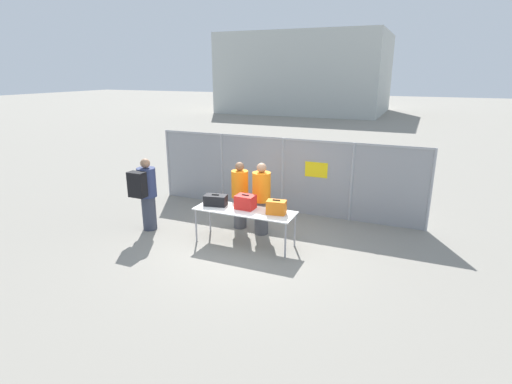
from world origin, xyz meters
name	(u,v)px	position (x,y,z in m)	size (l,w,h in m)	color
ground_plane	(246,243)	(0.00, 0.00, 0.00)	(120.00, 120.00, 0.00)	gray
fence_section	(283,173)	(0.01, 2.39, 1.07)	(7.49, 0.07, 2.04)	#9EA0A5
inspection_table	(245,212)	(-0.02, -0.03, 0.75)	(2.25, 0.76, 0.80)	silver
suitcase_black	(216,200)	(-0.77, 0.02, 0.92)	(0.55, 0.38, 0.26)	black
suitcase_red	(245,202)	(-0.05, 0.08, 0.95)	(0.43, 0.34, 0.33)	red
suitcase_orange	(276,207)	(0.70, 0.02, 0.95)	(0.44, 0.30, 0.32)	orange
traveler_hooded	(146,192)	(-2.53, -0.22, 0.97)	(0.44, 0.68, 1.77)	#383D4C
security_worker_near	(261,198)	(0.09, 0.66, 0.89)	(0.43, 0.43, 1.72)	#4C4C51
security_worker_far	(240,194)	(-0.54, 0.82, 0.86)	(0.41, 0.41, 1.66)	#4C4C51
utility_trailer	(344,180)	(1.20, 4.98, 0.36)	(4.06, 1.97, 0.61)	white
distant_hangar	(306,74)	(-7.63, 30.37, 3.50)	(14.51, 10.14, 7.01)	#B2B7B2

